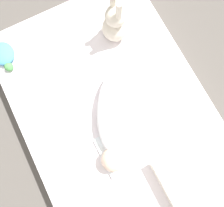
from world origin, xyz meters
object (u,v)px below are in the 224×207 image
(swaddled_baby, at_px, (115,116))
(turtle_plush, at_px, (3,55))
(bunny_plush, at_px, (115,24))
(pillow, at_px, (192,179))

(swaddled_baby, height_order, turtle_plush, swaddled_baby)
(bunny_plush, relative_size, turtle_plush, 1.74)
(swaddled_baby, xyz_separation_m, bunny_plush, (-0.46, 0.24, 0.05))
(bunny_plush, distance_m, turtle_plush, 0.68)
(pillow, xyz_separation_m, turtle_plush, (-1.10, -0.62, -0.02))
(swaddled_baby, bearing_deg, bunny_plush, -177.17)
(swaddled_baby, distance_m, bunny_plush, 0.52)
(bunny_plush, xyz_separation_m, turtle_plush, (-0.17, -0.66, -0.09))
(swaddled_baby, relative_size, bunny_plush, 1.62)
(bunny_plush, bearing_deg, turtle_plush, -104.47)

